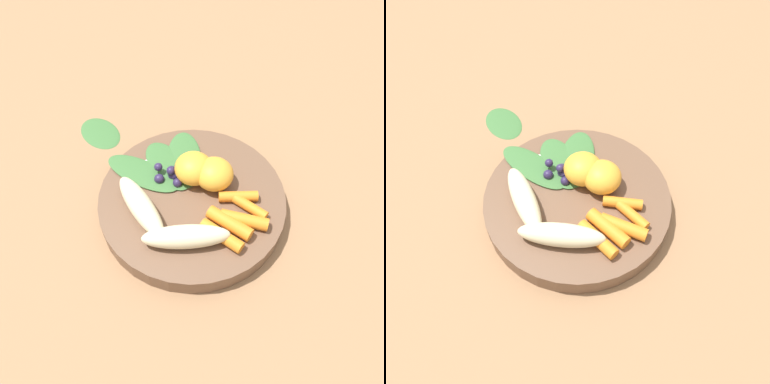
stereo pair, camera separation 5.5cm
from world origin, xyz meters
The scene contains 17 objects.
ground_plane centered at (0.00, 0.00, 0.00)m, with size 2.40×2.40×0.00m, color #99704C.
bowl centered at (0.00, 0.00, 0.01)m, with size 0.27×0.27×0.03m, color brown.
banana_peeled_left centered at (-0.07, 0.02, 0.05)m, with size 0.11×0.03×0.03m, color beige.
banana_peeled_right centered at (-0.02, 0.07, 0.05)m, with size 0.11×0.03×0.03m, color beige.
orange_segment_near centered at (0.03, -0.01, 0.05)m, with size 0.06×0.06×0.04m, color #F4A833.
orange_segment_far centered at (0.02, -0.04, 0.05)m, with size 0.05×0.05×0.04m, color #F4A833.
carrot_front centered at (-0.07, -0.03, 0.04)m, with size 0.02×0.02×0.06m, color orange.
carrot_mid_left centered at (-0.06, -0.04, 0.04)m, with size 0.02×0.02×0.06m, color orange.
carrot_mid_right centered at (-0.06, -0.06, 0.04)m, with size 0.02×0.02×0.06m, color orange.
carrot_rear centered at (-0.04, -0.07, 0.04)m, with size 0.01×0.01×0.05m, color orange.
carrot_small centered at (-0.02, -0.06, 0.04)m, with size 0.01×0.01×0.05m, color orange.
blueberry_pile centered at (0.04, 0.02, 0.04)m, with size 0.04×0.05×0.03m.
coconut_shred_patch centered at (0.05, 0.05, 0.03)m, with size 0.05×0.05×0.00m, color white.
kale_leaf_left centered at (0.07, 0.00, 0.03)m, with size 0.11×0.05×0.01m, color #3D7038.
kale_leaf_right centered at (0.06, 0.03, 0.03)m, with size 0.10×0.05×0.01m, color #3D7038.
kale_leaf_rear centered at (0.05, 0.07, 0.03)m, with size 0.12×0.05×0.01m, color #3D7038.
kale_leaf_stray centered at (0.18, 0.13, 0.00)m, with size 0.09×0.06×0.01m, color #3D7038.
Camera 2 is at (-0.32, 0.00, 0.48)m, focal length 36.51 mm.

